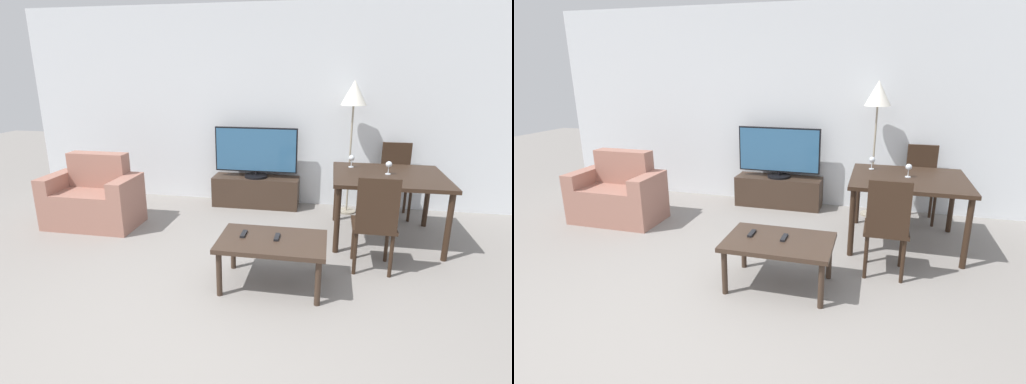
% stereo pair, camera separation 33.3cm
% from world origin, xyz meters
% --- Properties ---
extents(ground_plane, '(18.00, 18.00, 0.00)m').
position_xyz_m(ground_plane, '(0.00, 0.00, 0.00)').
color(ground_plane, gray).
extents(wall_back, '(6.96, 0.06, 2.70)m').
position_xyz_m(wall_back, '(0.00, 3.38, 1.35)').
color(wall_back, silver).
rests_on(wall_back, ground_plane).
extents(armchair, '(1.10, 0.62, 0.87)m').
position_xyz_m(armchair, '(-1.88, 2.05, 0.32)').
color(armchair, '#9E6B5B').
rests_on(armchair, ground_plane).
extents(tv_stand, '(1.20, 0.37, 0.42)m').
position_xyz_m(tv_stand, '(-0.06, 3.13, 0.21)').
color(tv_stand, '#38281E').
rests_on(tv_stand, ground_plane).
extents(tv, '(1.14, 0.32, 0.69)m').
position_xyz_m(tv, '(-0.06, 3.13, 0.77)').
color(tv, black).
rests_on(tv, tv_stand).
extents(coffee_table, '(0.94, 0.61, 0.44)m').
position_xyz_m(coffee_table, '(0.49, 0.98, 0.39)').
color(coffee_table, '#38281E').
rests_on(coffee_table, ground_plane).
extents(dining_table, '(1.20, 1.07, 0.75)m').
position_xyz_m(dining_table, '(1.59, 2.26, 0.67)').
color(dining_table, black).
rests_on(dining_table, ground_plane).
extents(dining_chair_near, '(0.40, 0.40, 0.95)m').
position_xyz_m(dining_chair_near, '(1.38, 1.41, 0.53)').
color(dining_chair_near, black).
rests_on(dining_chair_near, ground_plane).
extents(dining_chair_far, '(0.40, 0.40, 0.95)m').
position_xyz_m(dining_chair_far, '(1.80, 3.10, 0.53)').
color(dining_chair_far, black).
rests_on(dining_chair_far, ground_plane).
extents(floor_lamp, '(0.32, 0.32, 1.73)m').
position_xyz_m(floor_lamp, '(1.20, 3.08, 1.50)').
color(floor_lamp, gray).
rests_on(floor_lamp, ground_plane).
extents(remote_primary, '(0.04, 0.15, 0.02)m').
position_xyz_m(remote_primary, '(0.22, 1.04, 0.45)').
color(remote_primary, black).
rests_on(remote_primary, coffee_table).
extents(remote_secondary, '(0.04, 0.15, 0.02)m').
position_xyz_m(remote_secondary, '(0.53, 1.02, 0.45)').
color(remote_secondary, black).
rests_on(remote_secondary, coffee_table).
extents(wine_glass_left, '(0.07, 0.07, 0.15)m').
position_xyz_m(wine_glass_left, '(1.58, 2.26, 0.86)').
color(wine_glass_left, silver).
rests_on(wine_glass_left, dining_table).
extents(wine_glass_center, '(0.07, 0.07, 0.15)m').
position_xyz_m(wine_glass_center, '(1.20, 2.53, 0.86)').
color(wine_glass_center, silver).
rests_on(wine_glass_center, dining_table).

